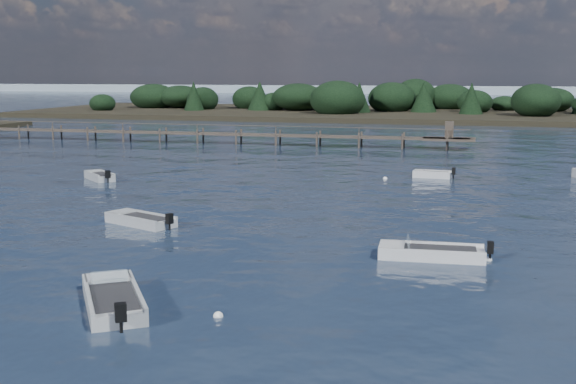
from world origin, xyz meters
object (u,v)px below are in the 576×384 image
(dinghy_near_olive, at_px, (113,302))
(dinghy_mid_grey, at_px, (141,222))
(tender_far_grey, at_px, (100,178))
(dinghy_mid_white_a, at_px, (431,255))
(jetty, at_px, (200,134))
(tender_far_white, at_px, (432,176))

(dinghy_near_olive, xyz_separation_m, dinghy_mid_grey, (-4.77, 11.80, -0.01))
(tender_far_grey, relative_size, dinghy_near_olive, 0.66)
(dinghy_mid_white_a, xyz_separation_m, jetty, (-26.60, 42.49, 0.85))
(tender_far_white, bearing_deg, dinghy_mid_grey, -123.23)
(tender_far_white, bearing_deg, dinghy_near_olive, -104.61)
(tender_far_grey, height_order, tender_far_white, tender_far_grey)
(tender_far_grey, xyz_separation_m, jetty, (-2.85, 26.49, 0.83))
(dinghy_mid_white_a, bearing_deg, jetty, 122.04)
(dinghy_mid_white_a, height_order, jetty, jetty)
(dinghy_mid_grey, bearing_deg, tender_far_white, 56.77)
(dinghy_mid_grey, height_order, jetty, jetty)
(dinghy_near_olive, xyz_separation_m, dinghy_mid_white_a, (9.54, 8.80, -0.02))
(dinghy_near_olive, distance_m, dinghy_mid_white_a, 12.98)
(dinghy_near_olive, bearing_deg, dinghy_mid_grey, 112.00)
(dinghy_mid_grey, xyz_separation_m, jetty, (-12.29, 39.50, 0.84))
(tender_far_grey, distance_m, dinghy_mid_white_a, 28.64)
(tender_far_grey, distance_m, tender_far_white, 23.50)
(tender_far_grey, height_order, dinghy_near_olive, dinghy_near_olive)
(tender_far_white, bearing_deg, jetty, 142.23)
(dinghy_near_olive, relative_size, tender_far_white, 1.56)
(tender_far_grey, height_order, jetty, jetty)
(dinghy_near_olive, bearing_deg, tender_far_grey, 119.81)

